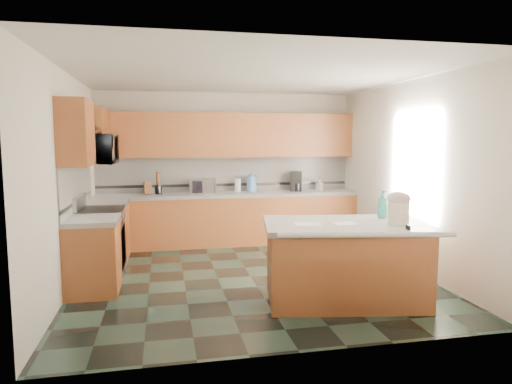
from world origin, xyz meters
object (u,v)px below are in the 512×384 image
object	(u,v)px
island_top	(346,225)
treat_jar	(398,213)
island_base	(345,264)
toaster_oven	(203,186)
soap_bottle_island	(383,204)
knife_block	(148,188)
coffee_maker	(296,181)

from	to	relation	value
island_top	treat_jar	distance (m)	0.59
island_base	toaster_oven	size ratio (longest dim) A/B	4.03
island_top	soap_bottle_island	xyz separation A→B (m)	(0.55, 0.20, 0.20)
knife_block	toaster_oven	xyz separation A→B (m)	(0.95, 0.00, 0.02)
toaster_oven	coffee_maker	xyz separation A→B (m)	(1.72, 0.03, 0.05)
treat_jar	knife_block	xyz separation A→B (m)	(-2.83, 3.39, -0.02)
treat_jar	toaster_oven	bearing A→B (deg)	100.26
treat_jar	knife_block	world-z (taller)	treat_jar
island_base	soap_bottle_island	size ratio (longest dim) A/B	5.26
soap_bottle_island	island_base	bearing A→B (deg)	-160.94
soap_bottle_island	island_top	bearing A→B (deg)	-160.94
toaster_oven	coffee_maker	world-z (taller)	coffee_maker
soap_bottle_island	toaster_oven	distance (m)	3.54
island_base	knife_block	world-z (taller)	knife_block
island_base	coffee_maker	size ratio (longest dim) A/B	4.91
island_base	toaster_oven	xyz separation A→B (m)	(-1.35, 3.19, 0.62)
soap_bottle_island	coffee_maker	size ratio (longest dim) A/B	0.93
toaster_oven	island_base	bearing A→B (deg)	-54.71
treat_jar	toaster_oven	distance (m)	3.88
treat_jar	soap_bottle_island	world-z (taller)	soap_bottle_island
knife_block	toaster_oven	size ratio (longest dim) A/B	0.50
soap_bottle_island	coffee_maker	xyz separation A→B (m)	(-0.18, 3.02, 0.01)
island_base	soap_bottle_island	bearing A→B (deg)	30.11
island_base	island_top	xyz separation A→B (m)	(0.00, 0.00, 0.46)
treat_jar	soap_bottle_island	distance (m)	0.41
knife_block	soap_bottle_island	bearing A→B (deg)	-58.81
toaster_oven	knife_block	bearing A→B (deg)	-167.59
island_base	knife_block	bearing A→B (deg)	135.85
island_top	treat_jar	world-z (taller)	treat_jar
island_base	treat_jar	size ratio (longest dim) A/B	6.98
soap_bottle_island	toaster_oven	size ratio (longest dim) A/B	0.77
island_top	island_base	bearing A→B (deg)	0.00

